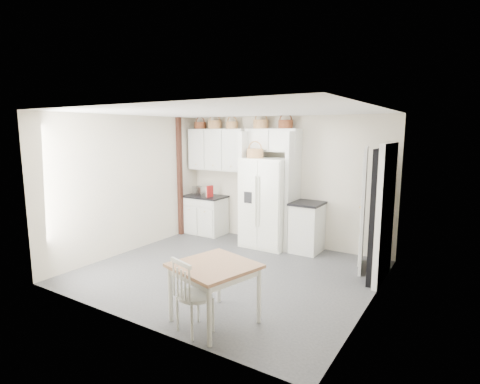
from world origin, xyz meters
The scene contains 28 objects.
floor centered at (0.00, 0.00, 0.00)m, with size 4.50×4.50×0.00m, color #373737.
ceiling centered at (0.00, 0.00, 2.60)m, with size 4.50×4.50×0.00m, color white.
wall_back centered at (0.00, 2.00, 1.30)m, with size 4.50×4.50×0.00m, color beige.
wall_left centered at (-2.25, 0.00, 1.30)m, with size 4.00×4.00×0.00m, color beige.
wall_right centered at (2.25, 0.00, 1.30)m, with size 4.00×4.00×0.00m, color beige.
refrigerator centered at (-0.15, 1.61, 0.89)m, with size 0.92×0.74×1.78m, color white.
base_cab_left centered at (-1.77, 1.70, 0.42)m, with size 0.90×0.57×0.83m, color silver.
base_cab_right centered at (0.68, 1.70, 0.46)m, with size 0.53×0.63×0.92m, color silver.
dining_table centered at (0.76, -1.45, 0.37)m, with size 0.88×0.88×0.73m, color brown.
windsor_chair centered at (0.70, -1.75, 0.44)m, with size 0.43×0.39×0.87m, color silver.
counter_left centered at (-1.77, 1.70, 0.85)m, with size 0.94×0.60×0.04m, color black.
counter_right centered at (0.68, 1.70, 0.95)m, with size 0.57×0.67×0.04m, color black.
toaster centered at (-1.92, 1.68, 0.97)m, with size 0.29×0.17×0.20m, color silver.
cookbook_red centered at (-1.58, 1.62, 1.00)m, with size 0.04×0.17×0.25m, color maroon.
cookbook_cream centered at (-1.61, 1.62, 0.98)m, with size 0.03×0.15×0.22m, color beige.
basket_upper_a centered at (-1.98, 1.83, 2.43)m, with size 0.27×0.27×0.15m, color #5A2612.
basket_upper_b centered at (-1.58, 1.83, 2.44)m, with size 0.31×0.31×0.18m, color brown.
basket_upper_c centered at (-1.13, 1.83, 2.43)m, with size 0.26×0.26×0.15m, color brown.
basket_bridge_a centered at (-0.43, 1.83, 2.44)m, with size 0.31×0.31×0.18m, color brown.
basket_bridge_b centered at (0.12, 1.83, 2.43)m, with size 0.29×0.29×0.17m, color #5A2612.
basket_fridge_a centered at (-0.38, 1.51, 1.87)m, with size 0.33×0.33×0.18m, color brown.
upper_cabinet centered at (-1.50, 1.83, 1.90)m, with size 1.40×0.34×0.90m, color silver.
bridge_cabinet centered at (-0.15, 1.83, 2.12)m, with size 1.12×0.34×0.45m, color silver.
fridge_panel_left centered at (-0.66, 1.70, 1.15)m, with size 0.08×0.60×2.30m, color silver.
fridge_panel_right centered at (0.36, 1.70, 1.15)m, with size 0.08×0.60×2.30m, color silver.
trim_post centered at (-2.20, 1.35, 1.30)m, with size 0.09×0.09×2.60m, color black.
doorway_void centered at (2.16, 1.00, 1.02)m, with size 0.18×0.85×2.05m, color black.
door_slab centered at (1.80, 1.33, 1.02)m, with size 0.80×0.04×2.05m, color white.
Camera 1 is at (3.29, -4.90, 2.30)m, focal length 28.00 mm.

